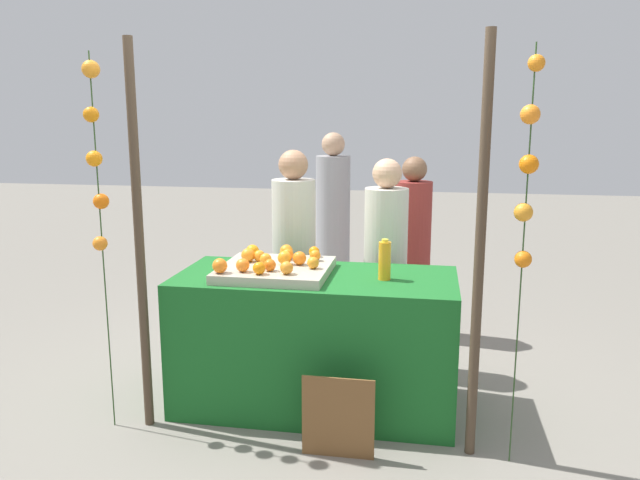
{
  "coord_description": "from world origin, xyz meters",
  "views": [
    {
      "loc": [
        0.7,
        -3.79,
        1.88
      ],
      "look_at": [
        0.0,
        0.15,
        1.08
      ],
      "focal_mm": 35.02,
      "sensor_mm": 36.0,
      "label": 1
    }
  ],
  "objects": [
    {
      "name": "orange_tray",
      "position": [
        -0.26,
        -0.02,
        0.91
      ],
      "size": [
        0.68,
        0.66,
        0.06
      ],
      "primitive_type": "cube",
      "color": "#B2AD99",
      "rests_on": "stall_counter"
    },
    {
      "name": "orange_14",
      "position": [
        -0.3,
        -0.27,
        0.98
      ],
      "size": [
        0.08,
        0.08,
        0.08
      ],
      "primitive_type": "sphere",
      "color": "orange",
      "rests_on": "orange_tray"
    },
    {
      "name": "canopy_post_left",
      "position": [
        -0.97,
        -0.45,
        1.16
      ],
      "size": [
        0.06,
        0.06,
        2.31
      ],
      "primitive_type": "cylinder",
      "color": "#473828",
      "rests_on": "ground_plane"
    },
    {
      "name": "vendor_left",
      "position": [
        -0.3,
        0.73,
        0.76
      ],
      "size": [
        0.33,
        0.33,
        1.63
      ],
      "color": "beige",
      "rests_on": "ground_plane"
    },
    {
      "name": "orange_15",
      "position": [
        -0.24,
        0.21,
        0.98
      ],
      "size": [
        0.09,
        0.09,
        0.09
      ],
      "primitive_type": "sphere",
      "color": "orange",
      "rests_on": "orange_tray"
    },
    {
      "name": "crowd_person_0",
      "position": [
        0.57,
        1.48,
        0.72
      ],
      "size": [
        0.31,
        0.31,
        1.55
      ],
      "color": "maroon",
      "rests_on": "ground_plane"
    },
    {
      "name": "orange_11",
      "position": [
        -0.46,
        0.16,
        0.99
      ],
      "size": [
        0.09,
        0.09,
        0.09
      ],
      "primitive_type": "sphere",
      "color": "orange",
      "rests_on": "orange_tray"
    },
    {
      "name": "orange_12",
      "position": [
        -0.11,
        0.02,
        0.98
      ],
      "size": [
        0.09,
        0.09,
        0.09
      ],
      "primitive_type": "sphere",
      "color": "orange",
      "rests_on": "orange_tray"
    },
    {
      "name": "orange_4",
      "position": [
        -0.06,
        0.26,
        0.98
      ],
      "size": [
        0.07,
        0.07,
        0.07
      ],
      "primitive_type": "sphere",
      "color": "orange",
      "rests_on": "orange_tray"
    },
    {
      "name": "orange_8",
      "position": [
        -0.46,
        0.04,
        0.98
      ],
      "size": [
        0.09,
        0.09,
        0.09
      ],
      "primitive_type": "sphere",
      "color": "orange",
      "rests_on": "orange_tray"
    },
    {
      "name": "orange_0",
      "position": [
        -0.39,
        0.06,
        0.98
      ],
      "size": [
        0.08,
        0.08,
        0.08
      ],
      "primitive_type": "sphere",
      "color": "orange",
      "rests_on": "orange_tray"
    },
    {
      "name": "juice_bottle",
      "position": [
        0.44,
        -0.03,
        1.0
      ],
      "size": [
        0.08,
        0.08,
        0.26
      ],
      "color": "orange",
      "rests_on": "stall_counter"
    },
    {
      "name": "orange_1",
      "position": [
        -0.14,
        -0.23,
        0.98
      ],
      "size": [
        0.08,
        0.08,
        0.08
      ],
      "primitive_type": "sphere",
      "color": "orange",
      "rests_on": "orange_tray"
    },
    {
      "name": "chalkboard_sign",
      "position": [
        0.24,
        -0.62,
        0.23
      ],
      "size": [
        0.41,
        0.03,
        0.48
      ],
      "color": "brown",
      "rests_on": "ground_plane"
    },
    {
      "name": "orange_2",
      "position": [
        -0.54,
        -0.28,
        0.99
      ],
      "size": [
        0.09,
        0.09,
        0.09
      ],
      "primitive_type": "sphere",
      "color": "orange",
      "rests_on": "orange_tray"
    },
    {
      "name": "crowd_person_1",
      "position": [
        -0.26,
        2.38,
        0.8
      ],
      "size": [
        0.34,
        0.34,
        1.72
      ],
      "color": "#99999E",
      "rests_on": "ground_plane"
    },
    {
      "name": "stall_counter",
      "position": [
        0.0,
        0.0,
        0.44
      ],
      "size": [
        1.78,
        0.82,
        0.88
      ],
      "primitive_type": "cube",
      "color": "#196023",
      "rests_on": "ground_plane"
    },
    {
      "name": "orange_5",
      "position": [
        -0.21,
        0.01,
        0.98
      ],
      "size": [
        0.09,
        0.09,
        0.09
      ],
      "primitive_type": "sphere",
      "color": "orange",
      "rests_on": "orange_tray"
    },
    {
      "name": "orange_9",
      "position": [
        -0.32,
        -0.02,
        0.98
      ],
      "size": [
        0.08,
        0.08,
        0.08
      ],
      "primitive_type": "sphere",
      "color": "orange",
      "rests_on": "orange_tray"
    },
    {
      "name": "canopy_post_right",
      "position": [
        0.97,
        -0.45,
        1.16
      ],
      "size": [
        0.06,
        0.06,
        2.31
      ],
      "primitive_type": "cylinder",
      "color": "#473828",
      "rests_on": "ground_plane"
    },
    {
      "name": "orange_7",
      "position": [
        -0.41,
        -0.22,
        0.98
      ],
      "size": [
        0.08,
        0.08,
        0.08
      ],
      "primitive_type": "sphere",
      "color": "orange",
      "rests_on": "orange_tray"
    },
    {
      "name": "vendor_right",
      "position": [
        0.39,
        0.69,
        0.74
      ],
      "size": [
        0.32,
        0.32,
        1.58
      ],
      "color": "beige",
      "rests_on": "ground_plane"
    },
    {
      "name": "orange_13",
      "position": [
        -0.26,
        -0.17,
        0.98
      ],
      "size": [
        0.08,
        0.08,
        0.08
      ],
      "primitive_type": "sphere",
      "color": "orange",
      "rests_on": "orange_tray"
    },
    {
      "name": "garland_strand_right",
      "position": [
        1.18,
        -0.51,
        1.61
      ],
      "size": [
        0.11,
        0.11,
        2.23
      ],
      "color": "#2D4C23",
      "rests_on": "ground_plane"
    },
    {
      "name": "orange_6",
      "position": [
        -0.21,
        0.14,
        0.98
      ],
      "size": [
        0.07,
        0.07,
        0.07
      ],
      "primitive_type": "sphere",
      "color": "orange",
      "rests_on": "orange_tray"
    },
    {
      "name": "ground_plane",
      "position": [
        0.0,
        0.0,
        0.0
      ],
      "size": [
        24.0,
        24.0,
        0.0
      ],
      "primitive_type": "plane",
      "color": "gray"
    },
    {
      "name": "orange_3",
      "position": [
        -0.03,
        0.15,
        0.98
      ],
      "size": [
        0.07,
        0.07,
        0.07
      ],
      "primitive_type": "sphere",
      "color": "orange",
      "rests_on": "orange_tray"
    },
    {
      "name": "orange_10",
      "position": [
        -0.01,
        -0.07,
        0.98
      ],
      "size": [
        0.07,
        0.07,
        0.07
      ],
      "primitive_type": "sphere",
      "color": "orange",
      "rests_on": "orange_tray"
    },
    {
      "name": "garland_strand_left",
      "position": [
        -1.18,
        -0.51,
        1.66
      ],
      "size": [
        0.11,
        0.11,
        2.23
      ],
      "color": "#2D4C23",
      "rests_on": "ground_plane"
    }
  ]
}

